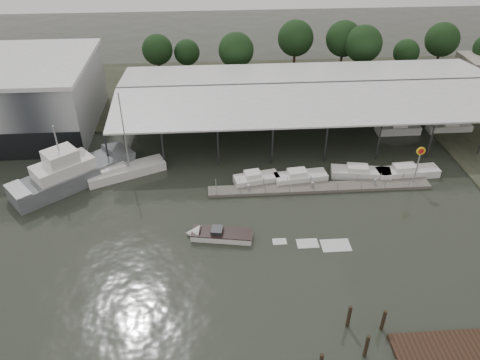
{
  "coord_description": "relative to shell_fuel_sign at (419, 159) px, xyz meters",
  "views": [
    {
      "loc": [
        1.59,
        -37.44,
        33.53
      ],
      "look_at": [
        4.89,
        8.97,
        2.5
      ],
      "focal_mm": 35.0,
      "sensor_mm": 36.0,
      "label": 1
    }
  ],
  "objects": [
    {
      "name": "floating_dock",
      "position": [
        -12.0,
        0.01,
        -3.72
      ],
      "size": [
        28.0,
        2.0,
        1.4
      ],
      "color": "#635E57",
      "rests_on": "ground"
    },
    {
      "name": "horizon_tree_line",
      "position": [
        -3.28,
        37.98,
        2.3
      ],
      "size": [
        67.95,
        11.62,
        10.2
      ],
      "color": "#301E15",
      "rests_on": "ground"
    },
    {
      "name": "ground",
      "position": [
        -27.0,
        -9.99,
        -3.93
      ],
      "size": [
        200.0,
        200.0,
        0.0
      ],
      "primitive_type": "plane",
      "color": "#262B23",
      "rests_on": "ground"
    },
    {
      "name": "mooring_pilings",
      "position": [
        -13.32,
        -24.99,
        -2.96
      ],
      "size": [
        6.61,
        9.29,
        3.62
      ],
      "color": "#302618",
      "rests_on": "ground"
    },
    {
      "name": "moored_cruiser_1",
      "position": [
        -14.17,
        1.95,
        -3.31
      ],
      "size": [
        6.93,
        2.97,
        1.7
      ],
      "rotation": [
        0.0,
        0.0,
        0.12
      ],
      "color": "white",
      "rests_on": "ground"
    },
    {
      "name": "grey_trawler",
      "position": [
        -42.98,
        3.5,
        -2.35
      ],
      "size": [
        14.92,
        13.19,
        8.84
      ],
      "rotation": [
        0.0,
        0.0,
        0.68
      ],
      "color": "slate",
      "rests_on": "ground"
    },
    {
      "name": "storage_warehouse",
      "position": [
        -55.0,
        19.95,
        1.36
      ],
      "size": [
        24.5,
        20.5,
        10.5
      ],
      "color": "#9DA2A7",
      "rests_on": "ground"
    },
    {
      "name": "covered_boat_shed",
      "position": [
        -10.0,
        18.01,
        2.2
      ],
      "size": [
        58.24,
        24.0,
        6.96
      ],
      "color": "white",
      "rests_on": "ground"
    },
    {
      "name": "shell_fuel_sign",
      "position": [
        0.0,
        0.0,
        0.0
      ],
      "size": [
        1.1,
        0.18,
        5.55
      ],
      "color": "#999C9E",
      "rests_on": "ground"
    },
    {
      "name": "moored_cruiser_2",
      "position": [
        -6.18,
        2.46,
        -3.31
      ],
      "size": [
        7.85,
        3.47,
        1.7
      ],
      "rotation": [
        0.0,
        0.0,
        -0.17
      ],
      "color": "white",
      "rests_on": "ground"
    },
    {
      "name": "speedboat_underway",
      "position": [
        -25.22,
        -8.39,
        -3.53
      ],
      "size": [
        18.17,
        5.03,
        2.0
      ],
      "rotation": [
        0.0,
        0.0,
        2.97
      ],
      "color": "white",
      "rests_on": "ground"
    },
    {
      "name": "moored_cruiser_0",
      "position": [
        -19.87,
        1.93,
        -3.31
      ],
      "size": [
        5.99,
        3.27,
        1.7
      ],
      "rotation": [
        0.0,
        0.0,
        0.2
      ],
      "color": "white",
      "rests_on": "ground"
    },
    {
      "name": "white_sailboat",
      "position": [
        -36.79,
        4.9,
        -3.29
      ],
      "size": [
        10.37,
        6.48,
        11.69
      ],
      "rotation": [
        0.0,
        0.0,
        0.41
      ],
      "color": "white",
      "rests_on": "ground"
    },
    {
      "name": "moored_cruiser_3",
      "position": [
        -0.05,
        2.18,
        -3.31
      ],
      "size": [
        8.31,
        2.75,
        1.7
      ],
      "rotation": [
        0.0,
        0.0,
        0.07
      ],
      "color": "white",
      "rests_on": "ground"
    },
    {
      "name": "land_strip_far",
      "position": [
        -27.0,
        32.01,
        -3.83
      ],
      "size": [
        140.0,
        30.0,
        0.3
      ],
      "color": "#3D4131",
      "rests_on": "ground"
    }
  ]
}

